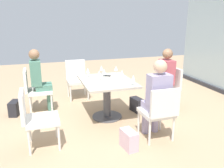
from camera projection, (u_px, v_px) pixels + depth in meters
name	position (u px, v px, depth m)	size (l,w,h in m)	color
ground_plane	(107.00, 117.00, 4.52)	(12.00, 12.00, 0.00)	tan
dining_table_main	(107.00, 90.00, 4.37)	(1.14, 0.91, 0.73)	#BCB29E
chair_front_left	(35.00, 88.00, 4.66)	(0.46, 0.50, 0.87)	silver
chair_near_window	(168.00, 86.00, 4.76)	(0.46, 0.51, 0.87)	silver
chair_far_right	(159.00, 110.00, 3.55)	(0.50, 0.46, 0.87)	silver
chair_front_right	(35.00, 116.00, 3.35)	(0.46, 0.50, 0.87)	silver
chair_side_end	(77.00, 77.00, 5.50)	(0.50, 0.46, 0.87)	silver
person_front_left	(39.00, 77.00, 4.63)	(0.34, 0.39, 1.26)	#4C7F6B
person_near_window	(163.00, 77.00, 4.67)	(0.34, 0.39, 1.26)	#B24C56
person_far_right	(157.00, 95.00, 3.59)	(0.39, 0.34, 1.26)	#9E93B7
wine_glass_0	(122.00, 73.00, 4.31)	(0.07, 0.07, 0.18)	silver
wine_glass_1	(99.00, 73.00, 4.28)	(0.07, 0.07, 0.18)	silver
wine_glass_2	(133.00, 78.00, 3.96)	(0.07, 0.07, 0.18)	silver
wine_glass_3	(104.00, 71.00, 4.42)	(0.07, 0.07, 0.18)	silver
wine_glass_4	(88.00, 71.00, 4.48)	(0.07, 0.07, 0.18)	silver
wine_glass_5	(116.00, 68.00, 4.69)	(0.07, 0.07, 0.18)	silver
wine_glass_6	(101.00, 68.00, 4.69)	(0.07, 0.07, 0.18)	silver
coffee_cup	(97.00, 85.00, 3.86)	(0.08, 0.08, 0.09)	white
cell_phone_on_table	(107.00, 76.00, 4.63)	(0.07, 0.14, 0.01)	black
handbag_0	(15.00, 108.00, 4.58)	(0.30, 0.16, 0.28)	#232328
handbag_1	(137.00, 105.00, 4.75)	(0.30, 0.16, 0.28)	#232328
handbag_2	(129.00, 140.00, 3.41)	(0.30, 0.16, 0.28)	beige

